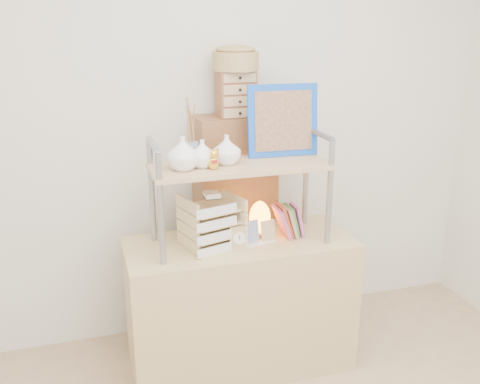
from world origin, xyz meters
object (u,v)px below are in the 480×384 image
object	(u,v)px
salt_lamp	(260,218)
desk	(240,304)
cabinet	(235,228)
letter_tray	(212,225)

from	to	relation	value
salt_lamp	desk	bearing A→B (deg)	-158.75
desk	cabinet	xyz separation A→B (m)	(0.08, 0.37, 0.30)
desk	letter_tray	distance (m)	0.52
desk	salt_lamp	world-z (taller)	salt_lamp
letter_tray	salt_lamp	xyz separation A→B (m)	(0.28, 0.08, -0.02)
letter_tray	cabinet	bearing A→B (deg)	59.30
letter_tray	salt_lamp	distance (m)	0.29
desk	salt_lamp	bearing A→B (deg)	21.25
desk	letter_tray	bearing A→B (deg)	-169.66
salt_lamp	letter_tray	bearing A→B (deg)	-164.69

